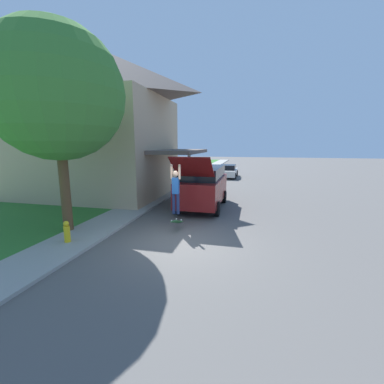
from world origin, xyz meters
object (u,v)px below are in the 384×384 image
(lawn_tree_near, at_px, (56,93))
(suv_parked, at_px, (203,186))
(car_down_street, at_px, (228,171))
(skateboard, at_px, (177,222))
(fire_hydrant, at_px, (67,232))
(skateboarder, at_px, (176,189))

(lawn_tree_near, xyz_separation_m, suv_parked, (4.26, 4.96, -3.87))
(lawn_tree_near, bearing_deg, car_down_street, 76.55)
(suv_parked, relative_size, skateboard, 7.39)
(skateboard, bearing_deg, fire_hydrant, -144.89)
(suv_parked, distance_m, fire_hydrant, 7.00)
(lawn_tree_near, distance_m, suv_parked, 7.60)
(suv_parked, xyz_separation_m, skateboard, (-0.27, -3.85, -0.82))
(car_down_street, relative_size, skateboard, 5.53)
(fire_hydrant, bearing_deg, suv_parked, 60.57)
(skateboarder, relative_size, skateboard, 2.66)
(car_down_street, height_order, skateboard, car_down_street)
(suv_parked, xyz_separation_m, skateboarder, (-0.38, -3.61, 0.42))
(lawn_tree_near, height_order, fire_hydrant, lawn_tree_near)
(suv_parked, distance_m, skateboard, 3.95)
(skateboarder, bearing_deg, lawn_tree_near, -160.86)
(skateboard, distance_m, fire_hydrant, 3.85)
(skateboarder, distance_m, fire_hydrant, 4.07)
(suv_parked, height_order, skateboard, suv_parked)
(suv_parked, height_order, skateboarder, suv_parked)
(skateboard, bearing_deg, skateboarder, 114.35)
(skateboard, bearing_deg, suv_parked, 85.94)
(skateboard, bearing_deg, car_down_street, 88.98)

